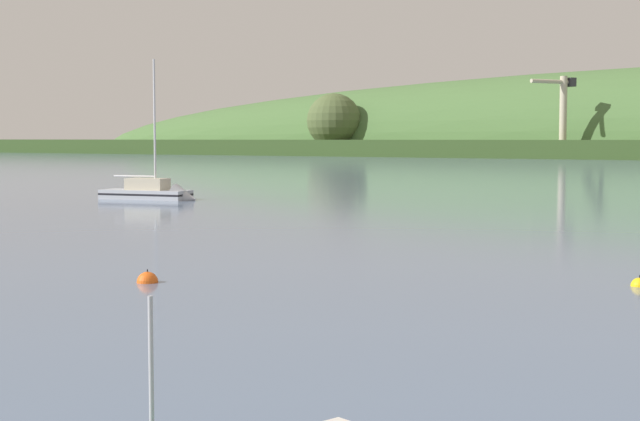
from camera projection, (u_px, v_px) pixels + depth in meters
The scene contains 4 objects.
dockside_crane at pixel (562, 119), 222.48m from camera, with size 8.52×11.34×19.25m.
sailboat_midwater_white at pixel (156, 196), 73.14m from camera, with size 8.13×3.17×11.73m.
mooring_buoy_midchannel at pixel (148, 282), 30.93m from camera, with size 0.70×0.70×0.78m.
mooring_buoy_off_fishing_boat at pixel (639, 286), 30.14m from camera, with size 0.55×0.55×0.63m.
Camera 1 is at (21.30, 11.41, 4.65)m, focal length 53.56 mm.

